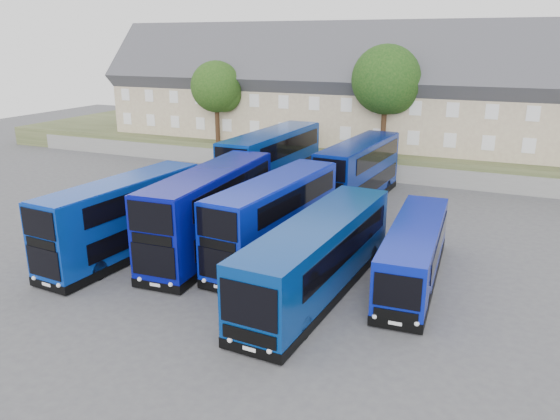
# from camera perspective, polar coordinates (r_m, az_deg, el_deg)

# --- Properties ---
(ground) EXTENTS (120.00, 120.00, 0.00)m
(ground) POSITION_cam_1_polar(r_m,az_deg,el_deg) (26.74, -6.94, -8.07)
(ground) COLOR #4A4A4F
(ground) RESTS_ON ground
(retaining_wall) EXTENTS (70.00, 0.40, 1.50)m
(retaining_wall) POSITION_cam_1_polar(r_m,az_deg,el_deg) (47.62, 7.75, 4.21)
(retaining_wall) COLOR slate
(retaining_wall) RESTS_ON ground
(earth_bank) EXTENTS (80.00, 20.00, 2.00)m
(earth_bank) POSITION_cam_1_polar(r_m,az_deg,el_deg) (57.07, 10.58, 6.50)
(earth_bank) COLOR #424D2B
(earth_bank) RESTS_ON ground
(terrace_row) EXTENTS (54.00, 10.40, 11.20)m
(terrace_row) POSITION_cam_1_polar(r_m,az_deg,el_deg) (52.44, 9.88, 11.79)
(terrace_row) COLOR tan
(terrace_row) RESTS_ON earth_bank
(dd_front_left) EXTENTS (3.32, 10.83, 4.24)m
(dd_front_left) POSITION_cam_1_polar(r_m,az_deg,el_deg) (30.85, -16.01, -0.97)
(dd_front_left) COLOR #082F97
(dd_front_left) RESTS_ON ground
(dd_front_mid) EXTENTS (3.27, 11.74, 4.62)m
(dd_front_mid) POSITION_cam_1_polar(r_m,az_deg,el_deg) (30.51, -7.28, -0.26)
(dd_front_mid) COLOR #070C85
(dd_front_mid) RESTS_ON ground
(dd_front_right) EXTENTS (3.38, 11.08, 4.34)m
(dd_front_right) POSITION_cam_1_polar(r_m,az_deg,el_deg) (29.47, -0.56, -1.03)
(dd_front_right) COLOR #091CA6
(dd_front_right) RESTS_ON ground
(dd_rear_left) EXTENTS (3.25, 12.27, 4.84)m
(dd_rear_left) POSITION_cam_1_polar(r_m,az_deg,el_deg) (41.72, -0.84, 4.81)
(dd_rear_left) COLOR navy
(dd_rear_left) RESTS_ON ground
(dd_rear_right) EXTENTS (3.39, 11.34, 4.44)m
(dd_rear_right) POSITION_cam_1_polar(r_m,az_deg,el_deg) (40.06, 8.20, 3.82)
(dd_rear_right) COLOR navy
(dd_rear_right) RESTS_ON ground
(coach_east_a) EXTENTS (3.49, 13.09, 3.54)m
(coach_east_a) POSITION_cam_1_polar(r_m,az_deg,el_deg) (25.56, 4.00, -4.95)
(coach_east_a) COLOR navy
(coach_east_a) RESTS_ON ground
(coach_east_b) EXTENTS (2.82, 10.80, 2.92)m
(coach_east_b) POSITION_cam_1_polar(r_m,az_deg,el_deg) (27.49, 13.82, -4.49)
(coach_east_b) COLOR #0919A6
(coach_east_b) RESTS_ON ground
(tree_west) EXTENTS (4.80, 4.80, 7.65)m
(tree_west) POSITION_cam_1_polar(r_m,az_deg,el_deg) (53.03, -6.49, 12.48)
(tree_west) COLOR #382314
(tree_west) RESTS_ON earth_bank
(tree_mid) EXTENTS (5.76, 5.76, 9.18)m
(tree_mid) POSITION_cam_1_polar(r_m,az_deg,el_deg) (47.56, 11.21, 12.96)
(tree_mid) COLOR #382314
(tree_mid) RESTS_ON earth_bank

